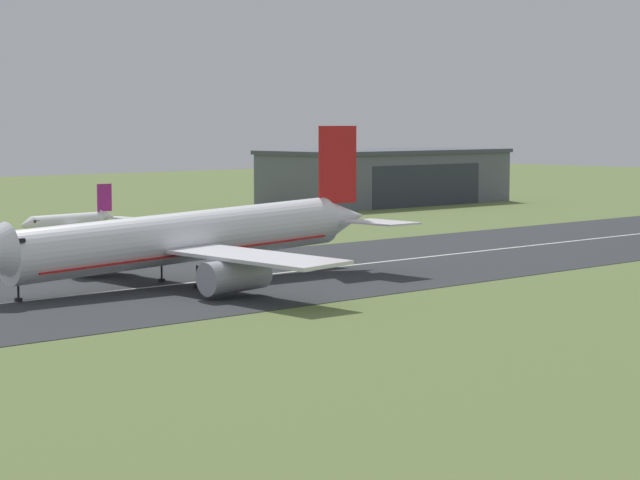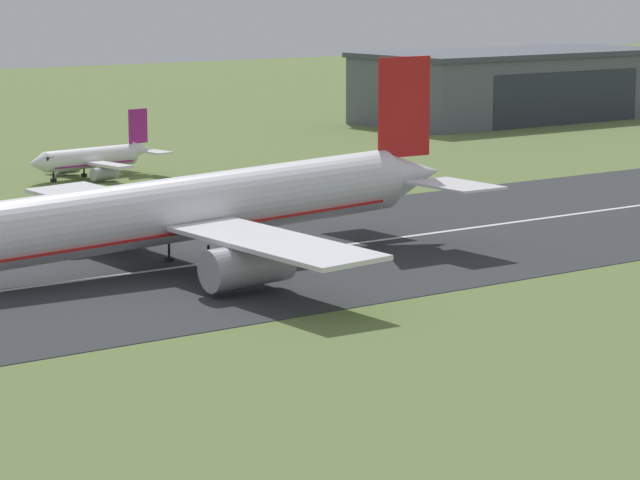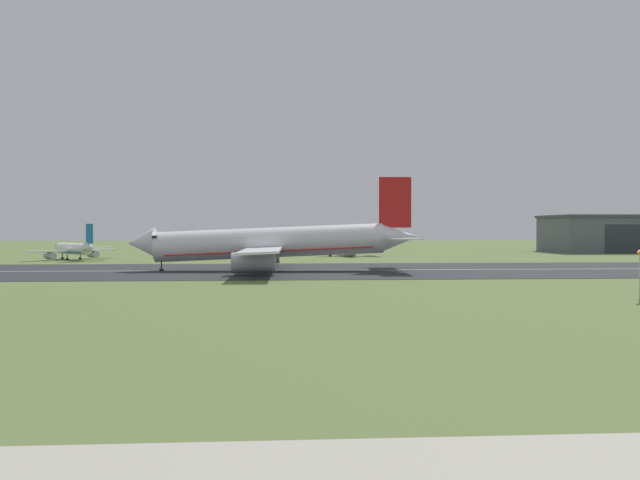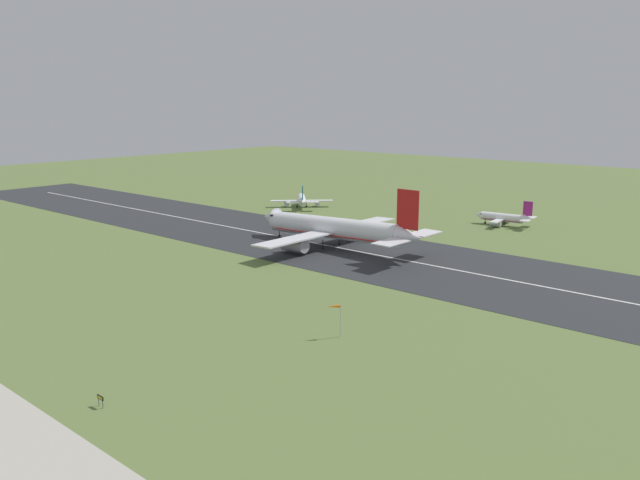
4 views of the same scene
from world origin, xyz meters
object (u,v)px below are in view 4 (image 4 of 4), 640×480
at_px(airplane_parked_centre, 302,200).
at_px(runway_sign, 100,399).
at_px(airplane_landing, 333,229).
at_px(airplane_parked_west, 503,218).
at_px(windsock_pole, 334,308).

bearing_deg(airplane_parked_centre, runway_sign, -57.22).
xyz_separation_m(airplane_landing, airplane_parked_west, (22.50, 61.41, -2.81)).
bearing_deg(airplane_parked_centre, airplane_parked_west, 12.01).
height_order(airplane_parked_west, airplane_parked_centre, airplane_parked_centre).
relative_size(airplane_landing, windsock_pole, 9.69).
bearing_deg(airplane_parked_centre, airplane_landing, -40.49).
relative_size(airplane_parked_centre, runway_sign, 12.90).
bearing_deg(airplane_landing, windsock_pole, -50.55).
bearing_deg(runway_sign, airplane_parked_west, 95.03).
bearing_deg(windsock_pole, airplane_parked_west, 100.52).
height_order(airplane_landing, airplane_parked_centre, airplane_landing).
distance_m(airplane_parked_west, runway_sign, 155.22).
xyz_separation_m(airplane_parked_centre, windsock_pole, (96.88, -98.54, 2.48)).
relative_size(airplane_parked_centre, windsock_pole, 3.61).
height_order(airplane_parked_west, windsock_pole, airplane_parked_west).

